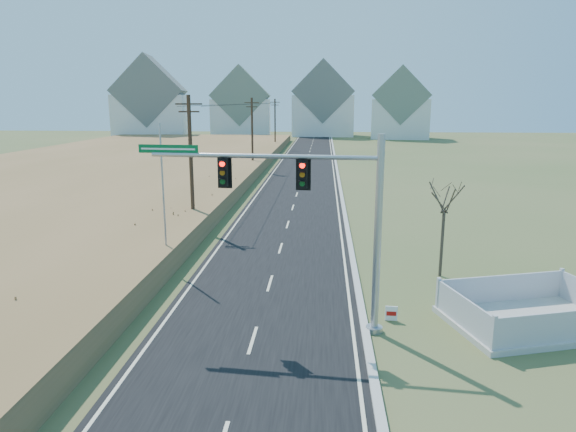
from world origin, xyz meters
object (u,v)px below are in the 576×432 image
at_px(fence_enclosure, 530,318).
at_px(open_sign, 391,313).
at_px(traffic_signal_mast, 326,213).
at_px(bare_tree, 445,196).
at_px(flagpole, 164,213).

height_order(fence_enclosure, open_sign, fence_enclosure).
xyz_separation_m(fence_enclosure, open_sign, (-5.36, 0.02, 0.04)).
bearing_deg(traffic_signal_mast, bare_tree, 53.59).
bearing_deg(flagpole, bare_tree, -0.55).
bearing_deg(open_sign, bare_tree, 63.71).
bearing_deg(fence_enclosure, open_sign, 163.75).
height_order(traffic_signal_mast, bare_tree, traffic_signal_mast).
bearing_deg(bare_tree, traffic_signal_mast, -131.62).
height_order(fence_enclosure, bare_tree, bare_tree).
bearing_deg(fence_enclosure, flagpole, 144.32).
relative_size(open_sign, bare_tree, 0.12).
relative_size(fence_enclosure, flagpole, 0.93).
bearing_deg(fence_enclosure, bare_tree, 95.49).
relative_size(traffic_signal_mast, flagpole, 1.24).
distance_m(fence_enclosure, open_sign, 5.36).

